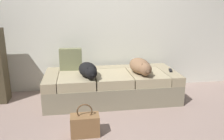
{
  "coord_description": "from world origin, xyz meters",
  "views": [
    {
      "loc": [
        -0.51,
        -2.35,
        1.41
      ],
      "look_at": [
        0.0,
        0.93,
        0.48
      ],
      "focal_mm": 37.13,
      "sensor_mm": 36.0,
      "label": 1
    }
  ],
  "objects_px": {
    "couch": "(111,86)",
    "throw_pillow": "(71,59)",
    "dog_dark": "(88,70)",
    "dog_tan": "(141,66)",
    "tv_remote": "(171,70)",
    "handbag": "(85,125)"
  },
  "relations": [
    {
      "from": "dog_tan",
      "to": "tv_remote",
      "type": "distance_m",
      "value": 0.51
    },
    {
      "from": "dog_dark",
      "to": "tv_remote",
      "type": "height_order",
      "value": "dog_dark"
    },
    {
      "from": "couch",
      "to": "dog_tan",
      "type": "distance_m",
      "value": 0.54
    },
    {
      "from": "tv_remote",
      "to": "handbag",
      "type": "distance_m",
      "value": 1.67
    },
    {
      "from": "tv_remote",
      "to": "throw_pillow",
      "type": "height_order",
      "value": "throw_pillow"
    },
    {
      "from": "handbag",
      "to": "dog_tan",
      "type": "bearing_deg",
      "value": 44.82
    },
    {
      "from": "dog_dark",
      "to": "tv_remote",
      "type": "relative_size",
      "value": 3.85
    },
    {
      "from": "couch",
      "to": "throw_pillow",
      "type": "relative_size",
      "value": 5.84
    },
    {
      "from": "tv_remote",
      "to": "handbag",
      "type": "xyz_separation_m",
      "value": [
        -1.36,
        -0.92,
        -0.32
      ]
    },
    {
      "from": "throw_pillow",
      "to": "handbag",
      "type": "bearing_deg",
      "value": -82.83
    },
    {
      "from": "dog_dark",
      "to": "dog_tan",
      "type": "bearing_deg",
      "value": 4.03
    },
    {
      "from": "dog_dark",
      "to": "tv_remote",
      "type": "distance_m",
      "value": 1.28
    },
    {
      "from": "dog_dark",
      "to": "handbag",
      "type": "relative_size",
      "value": 1.53
    },
    {
      "from": "tv_remote",
      "to": "throw_pillow",
      "type": "relative_size",
      "value": 0.44
    },
    {
      "from": "couch",
      "to": "tv_remote",
      "type": "xyz_separation_m",
      "value": [
        0.91,
        -0.07,
        0.23
      ]
    },
    {
      "from": "dog_dark",
      "to": "throw_pillow",
      "type": "height_order",
      "value": "throw_pillow"
    },
    {
      "from": "couch",
      "to": "handbag",
      "type": "height_order",
      "value": "couch"
    },
    {
      "from": "couch",
      "to": "tv_remote",
      "type": "distance_m",
      "value": 0.94
    },
    {
      "from": "dog_dark",
      "to": "couch",
      "type": "bearing_deg",
      "value": 26.86
    },
    {
      "from": "tv_remote",
      "to": "dog_dark",
      "type": "bearing_deg",
      "value": -158.85
    },
    {
      "from": "tv_remote",
      "to": "throw_pillow",
      "type": "bearing_deg",
      "value": -175.26
    },
    {
      "from": "dog_tan",
      "to": "tv_remote",
      "type": "height_order",
      "value": "dog_tan"
    }
  ]
}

